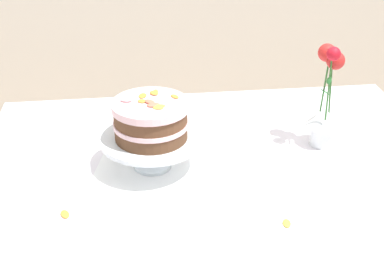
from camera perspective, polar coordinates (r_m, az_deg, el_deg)
name	(u,v)px	position (r m, az deg, el deg)	size (l,w,h in m)	color
dining_table	(219,193)	(1.68, 2.75, -6.66)	(1.40, 1.00, 0.74)	white
linen_napkin	(153,167)	(1.63, -4.05, -3.98)	(0.32, 0.32, 0.00)	white
cake_stand	(152,142)	(1.59, -4.15, -1.47)	(0.29, 0.29, 0.10)	silver
layer_cake	(151,120)	(1.56, -4.24, 0.86)	(0.22, 0.22, 0.12)	brown
flower_vase	(325,105)	(1.73, 13.49, 2.32)	(0.11, 0.11, 0.33)	silver
loose_petal_0	(65,214)	(1.47, -12.86, -8.58)	(0.04, 0.02, 0.01)	orange
loose_petal_1	(287,223)	(1.42, 9.66, -9.57)	(0.03, 0.02, 0.01)	yellow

